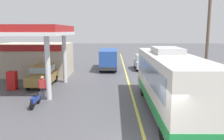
{
  "coord_description": "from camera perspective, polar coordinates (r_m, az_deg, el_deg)",
  "views": [
    {
      "loc": [
        -1.35,
        -8.35,
        4.69
      ],
      "look_at": [
        -1.5,
        10.0,
        1.6
      ],
      "focal_mm": 37.4,
      "sensor_mm": 36.0,
      "label": 1
    }
  ],
  "objects": [
    {
      "name": "pedestrian_by_shop",
      "position": [
        22.72,
        -15.95,
        -0.33
      ],
      "size": [
        0.55,
        0.22,
        1.66
      ],
      "color": "#33333F",
      "rests_on": "ground"
    },
    {
      "name": "utility_pole_roadside",
      "position": [
        20.39,
        22.4,
        8.1
      ],
      "size": [
        1.8,
        0.24,
        8.48
      ],
      "color": "brown",
      "rests_on": "ground"
    },
    {
      "name": "car_trailing_behind_bus",
      "position": [
        28.9,
        7.36,
        2.17
      ],
      "size": [
        1.7,
        4.2,
        1.82
      ],
      "color": "#B2B2B7",
      "rests_on": "ground"
    },
    {
      "name": "car_at_pump",
      "position": [
        20.95,
        -16.59,
        -0.95
      ],
      "size": [
        1.7,
        4.2,
        1.82
      ],
      "color": "olive",
      "rests_on": "ground"
    },
    {
      "name": "motorcycle_parked_forecourt",
      "position": [
        15.47,
        -18.23,
        -6.86
      ],
      "size": [
        0.55,
        1.8,
        0.92
      ],
      "color": "black",
      "rests_on": "ground"
    },
    {
      "name": "coach_bus_main",
      "position": [
        14.05,
        13.91,
        -2.93
      ],
      "size": [
        2.6,
        11.04,
        3.69
      ],
      "color": "silver",
      "rests_on": "ground"
    },
    {
      "name": "pedestrian_near_pump",
      "position": [
        16.68,
        -16.62,
        -3.87
      ],
      "size": [
        0.55,
        0.22,
        1.66
      ],
      "color": "#33333F",
      "rests_on": "ground"
    },
    {
      "name": "gas_station_roadside",
      "position": [
        24.0,
        -19.52,
        4.08
      ],
      "size": [
        9.1,
        11.95,
        5.1
      ],
      "color": "#B21E1E",
      "rests_on": "ground"
    },
    {
      "name": "minibus_opposing_lane",
      "position": [
        28.54,
        -0.85,
        3.08
      ],
      "size": [
        2.04,
        6.13,
        2.44
      ],
      "color": "#264C9E",
      "rests_on": "ground"
    },
    {
      "name": "lane_divider_stripe",
      "position": [
        23.85,
        3.71,
        -1.79
      ],
      "size": [
        0.16,
        50.0,
        0.01
      ],
      "primitive_type": "cube",
      "color": "#D8CC4C",
      "rests_on": "ground"
    },
    {
      "name": "ground",
      "position": [
        28.76,
        3.16,
        0.16
      ],
      "size": [
        120.0,
        120.0,
        0.0
      ],
      "primitive_type": "plane",
      "color": "#4C4C51"
    }
  ]
}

